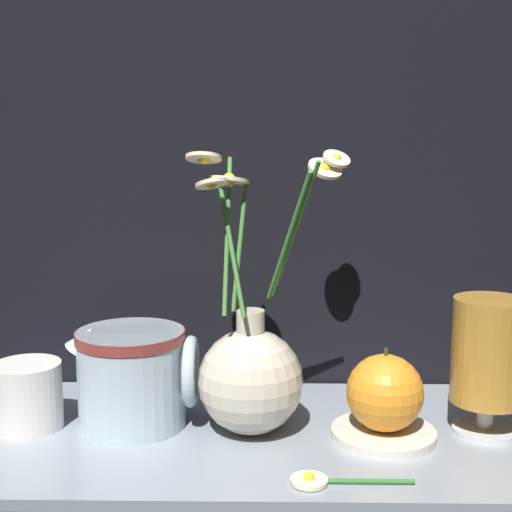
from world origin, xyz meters
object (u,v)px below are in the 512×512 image
object	(u,v)px
orange_fruit	(385,393)
ceramic_pitcher	(133,373)
vase_with_flowers	(251,373)
yellow_mug	(26,396)
tea_glass	(489,355)

from	to	relation	value
orange_fruit	ceramic_pitcher	bearing A→B (deg)	173.62
vase_with_flowers	ceramic_pitcher	xyz separation A→B (m)	(-0.13, 0.01, -0.01)
vase_with_flowers	ceramic_pitcher	distance (m)	0.13
yellow_mug	tea_glass	xyz separation A→B (m)	(0.51, -0.01, 0.05)
ceramic_pitcher	tea_glass	world-z (taller)	tea_glass
ceramic_pitcher	tea_glass	xyz separation A→B (m)	(0.39, -0.02, 0.03)
yellow_mug	ceramic_pitcher	distance (m)	0.12
vase_with_flowers	tea_glass	world-z (taller)	vase_with_flowers
ceramic_pitcher	vase_with_flowers	bearing A→B (deg)	-5.77
vase_with_flowers	yellow_mug	world-z (taller)	vase_with_flowers
yellow_mug	tea_glass	distance (m)	0.52
yellow_mug	orange_fruit	size ratio (longest dim) A/B	0.95
ceramic_pitcher	tea_glass	distance (m)	0.39
vase_with_flowers	ceramic_pitcher	world-z (taller)	vase_with_flowers
vase_with_flowers	tea_glass	size ratio (longest dim) A/B	2.04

